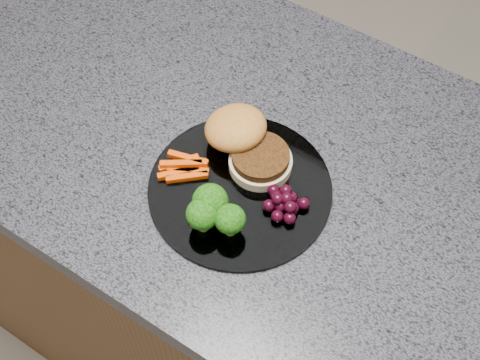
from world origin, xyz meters
The scene contains 7 objects.
island_cabinet centered at (0.00, 0.00, 0.43)m, with size 1.20×0.60×0.86m, color #55381D.
countertop centered at (0.00, 0.00, 0.88)m, with size 1.20×0.60×0.04m, color #484852.
plate centered at (0.09, -0.07, 0.90)m, with size 0.26×0.26×0.01m, color white.
burger centered at (0.06, -0.02, 0.93)m, with size 0.17×0.13×0.05m.
carrot_sticks centered at (0.01, -0.09, 0.91)m, with size 0.07×0.07×0.02m.
broccoli centered at (0.09, -0.14, 0.94)m, with size 0.08×0.07×0.06m.
grape_bunch centered at (0.16, -0.07, 0.92)m, with size 0.06×0.05×0.03m.
Camera 1 is at (0.37, -0.50, 1.69)m, focal length 50.00 mm.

